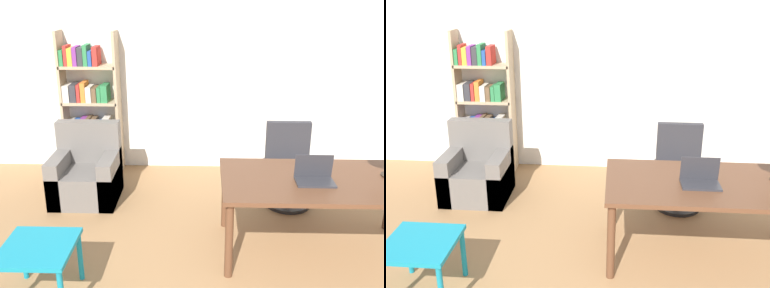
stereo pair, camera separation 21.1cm
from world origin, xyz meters
TOP-DOWN VIEW (x-y plane):
  - wall_back at (0.00, 4.53)m, footprint 8.00×0.06m
  - desk at (0.79, 2.46)m, footprint 1.78×0.98m
  - laptop at (0.71, 2.40)m, footprint 0.33×0.22m
  - office_chair at (0.69, 3.45)m, footprint 0.52×0.52m
  - side_table_blue at (-1.54, 1.69)m, footprint 0.55×0.58m
  - armchair at (-1.63, 3.48)m, footprint 0.74×0.68m
  - bookshelf at (-1.78, 4.34)m, footprint 0.74×0.28m

SIDE VIEW (x-z plane):
  - armchair at x=-1.63m, z-range -0.15..0.73m
  - side_table_blue at x=-1.54m, z-range 0.17..0.65m
  - office_chair at x=0.69m, z-range -0.03..0.89m
  - desk at x=0.79m, z-range 0.29..1.02m
  - laptop at x=0.71m, z-range 0.67..0.90m
  - bookshelf at x=-1.78m, z-range -0.09..1.76m
  - wall_back at x=0.00m, z-range 0.00..2.70m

